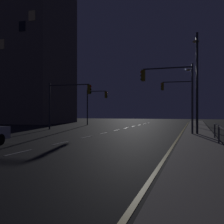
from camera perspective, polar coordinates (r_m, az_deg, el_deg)
The scene contains 11 objects.
ground_plane at distance 20.66m, azimuth -4.85°, elevation -5.15°, with size 112.00×112.00×0.00m, color black.
sidewalk_right at distance 19.19m, azimuth 17.73°, elevation -5.33°, with size 2.30×77.00×0.14m, color #9E937F.
lane_markings_center at distance 23.94m, azimuth -1.72°, elevation -4.44°, with size 0.14×50.00×0.01m.
lane_edge_line at distance 24.20m, azimuth 14.24°, elevation -4.39°, with size 0.14×53.00×0.01m.
traffic_light_far_center at distance 34.35m, azimuth 13.75°, elevation 3.77°, with size 3.84×0.39×5.68m.
traffic_light_far_left at distance 28.96m, azimuth -9.16°, elevation 3.34°, with size 4.93×0.34×4.95m.
traffic_light_near_right at distance 22.73m, azimuth 11.87°, elevation 5.59°, with size 4.29×0.45×5.56m.
traffic_light_mid_right at distance 38.97m, azimuth -3.35°, elevation 2.47°, with size 3.05×0.52×5.09m.
street_lamp_far_end at distance 23.03m, azimuth 17.34°, elevation 7.63°, with size 0.56×2.11×8.00m.
street_lamp_mid_block at distance 41.56m, azimuth 16.99°, elevation 4.18°, with size 1.49×1.42×8.01m.
building_distant at distance 51.58m, azimuth -18.19°, elevation 15.22°, with size 15.23×11.97×30.84m.
Camera 1 is at (7.66, -1.60, 1.84)m, focal length 43.71 mm.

